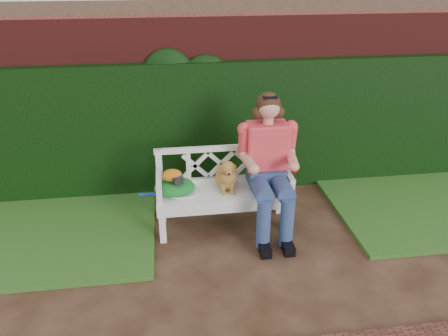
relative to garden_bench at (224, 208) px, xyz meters
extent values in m
plane|color=black|center=(0.30, -0.74, -0.24)|extent=(60.00, 60.00, 0.00)
cube|color=maroon|center=(0.30, 1.16, 0.86)|extent=(10.00, 0.30, 2.20)
cube|color=#113A0C|center=(0.30, 0.94, 0.61)|extent=(10.00, 0.18, 1.70)
cube|color=#265F1B|center=(-2.10, 0.16, -0.21)|extent=(2.60, 2.00, 0.05)
cube|color=#265F1B|center=(2.70, 0.16, -0.21)|extent=(2.60, 2.00, 0.05)
cube|color=black|center=(-0.51, -0.04, 0.43)|extent=(0.13, 0.10, 0.08)
ellipsoid|color=#C96B13|center=(-0.57, 0.00, 0.46)|extent=(0.25, 0.21, 0.14)
camera|label=1|loc=(-0.59, -4.22, 2.59)|focal=35.00mm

